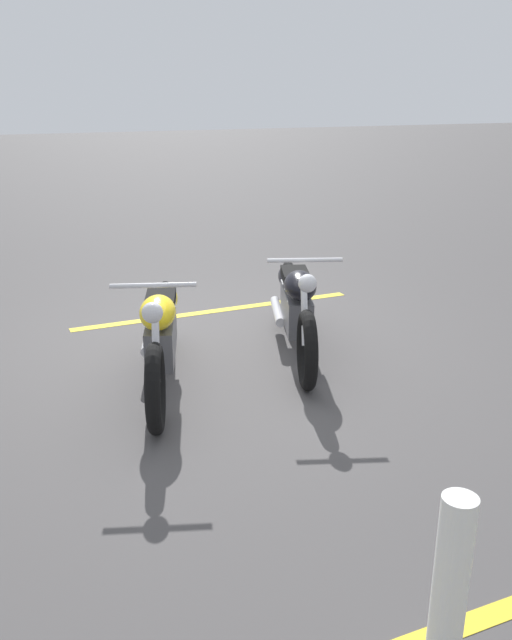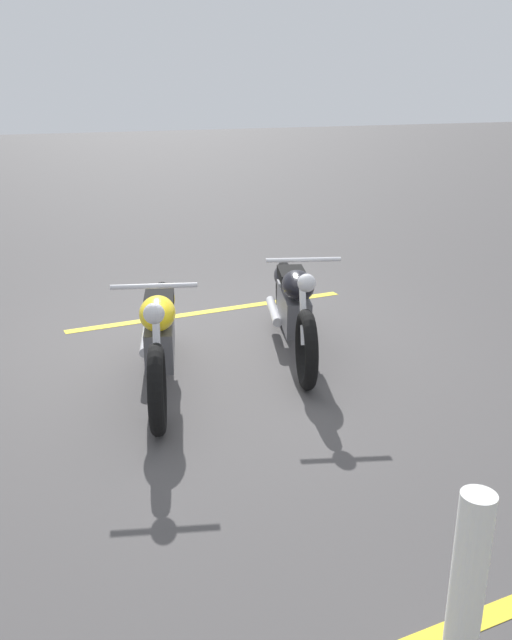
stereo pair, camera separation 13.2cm
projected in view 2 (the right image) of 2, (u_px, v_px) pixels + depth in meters
ground_plane at (217, 351)px, 6.37m from camera, size 60.00×60.00×0.00m
motorcycle_bright_foreground at (160, 332)px, 5.55m from camera, size 2.18×0.79×1.04m
motorcycle_dark_foreground at (293, 303)px, 6.26m from camera, size 2.17×0.82×1.04m
bollard_post at (466, 598)px, 2.67m from camera, size 0.14×0.14×0.96m
parking_stripe_near at (212, 311)px, 7.49m from camera, size 0.33×3.20×0.01m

